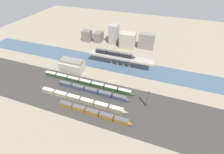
# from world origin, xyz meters

# --- Properties ---
(ground_plane) EXTENTS (400.00, 400.00, 0.00)m
(ground_plane) POSITION_xyz_m (0.00, 0.00, 0.00)
(ground_plane) COLOR gray
(railbed_yard) EXTENTS (280.00, 42.00, 0.01)m
(railbed_yard) POSITION_xyz_m (0.00, -24.00, 0.00)
(railbed_yard) COLOR #33302D
(railbed_yard) RESTS_ON ground
(river_water) EXTENTS (320.00, 24.33, 0.01)m
(river_water) POSITION_xyz_m (0.00, 25.07, 0.00)
(river_water) COLOR #3D5166
(river_water) RESTS_ON ground
(bridge) EXTENTS (62.46, 8.11, 10.38)m
(bridge) POSITION_xyz_m (0.00, 25.07, 8.48)
(bridge) COLOR gray
(bridge) RESTS_ON ground
(train_on_bridge) EXTENTS (39.47, 3.17, 4.19)m
(train_on_bridge) POSITION_xyz_m (-5.80, 25.07, 12.43)
(train_on_bridge) COLOR black
(train_on_bridge) RESTS_ON bridge
(train_yard_near) EXTENTS (53.43, 3.00, 4.01)m
(train_yard_near) POSITION_xyz_m (0.17, -37.02, 1.97)
(train_yard_near) COLOR brown
(train_yard_near) RESTS_ON ground
(train_yard_mid) EXTENTS (69.47, 3.17, 3.60)m
(train_yard_mid) POSITION_xyz_m (-12.92, -29.21, 1.76)
(train_yard_mid) COLOR gray
(train_yard_mid) RESTS_ON ground
(train_yard_far) EXTENTS (60.74, 2.99, 3.72)m
(train_yard_far) POSITION_xyz_m (-9.46, -18.14, 1.82)
(train_yard_far) COLOR #2D384C
(train_yard_far) RESTS_ON ground
(train_yard_outer) EXTENTS (82.47, 2.97, 3.88)m
(train_yard_outer) POSITION_xyz_m (-18.41, -10.86, 1.91)
(train_yard_outer) COLOR #23381E
(train_yard_outer) RESTS_ON ground
(warehouse_building) EXTENTS (21.64, 12.03, 11.28)m
(warehouse_building) POSITION_xyz_m (-39.83, 3.09, 5.36)
(warehouse_building) COLOR #9E998E
(warehouse_building) RESTS_ON ground
(signal_tower) EXTENTS (1.00, 0.93, 14.33)m
(signal_tower) POSITION_xyz_m (32.58, -17.98, 7.06)
(signal_tower) COLOR #4C4C51
(signal_tower) RESTS_ON ground
(city_block_far_left) EXTENTS (10.97, 8.80, 13.40)m
(city_block_far_left) POSITION_xyz_m (-55.57, 64.61, 6.70)
(city_block_far_left) COLOR #605B56
(city_block_far_left) RESTS_ON ground
(city_block_left) EXTENTS (8.77, 12.26, 11.61)m
(city_block_left) POSITION_xyz_m (-41.52, 68.43, 5.80)
(city_block_left) COLOR #605B56
(city_block_left) RESTS_ON ground
(city_block_center) EXTENTS (10.10, 11.22, 22.44)m
(city_block_center) POSITION_xyz_m (-22.17, 70.30, 11.22)
(city_block_center) COLOR gray
(city_block_center) RESTS_ON ground
(city_block_right) EXTENTS (17.04, 11.59, 17.47)m
(city_block_right) POSITION_xyz_m (-3.26, 63.91, 8.73)
(city_block_right) COLOR gray
(city_block_right) RESTS_ON ground
(city_block_far_right) EXTENTS (17.61, 8.40, 17.47)m
(city_block_far_right) POSITION_xyz_m (17.41, 69.44, 8.74)
(city_block_far_right) COLOR slate
(city_block_far_right) RESTS_ON ground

